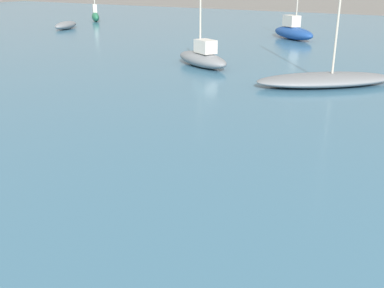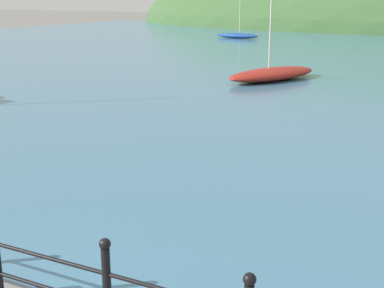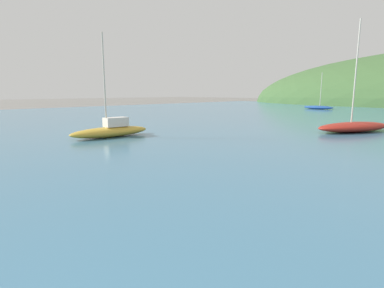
# 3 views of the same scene
# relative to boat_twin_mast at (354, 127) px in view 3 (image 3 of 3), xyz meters

# --- Properties ---
(boat_twin_mast) EXTENTS (3.37, 4.93, 5.70)m
(boat_twin_mast) POSITION_rel_boat_twin_mast_xyz_m (0.00, 0.00, 0.00)
(boat_twin_mast) COLOR maroon
(boat_twin_mast) RESTS_ON water
(boat_far_left) EXTENTS (3.67, 1.23, 4.41)m
(boat_far_left) POSITION_rel_boat_twin_mast_xyz_m (-9.71, 20.24, -0.04)
(boat_far_left) COLOR #1E4793
(boat_far_left) RESTS_ON water
(boat_white_sailboat) EXTENTS (1.38, 3.91, 4.70)m
(boat_white_sailboat) POSITION_rel_boat_twin_mast_xyz_m (-7.68, -9.94, 0.04)
(boat_white_sailboat) COLOR gold
(boat_white_sailboat) RESTS_ON water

